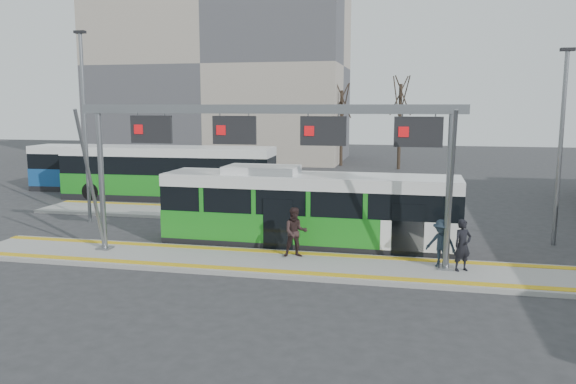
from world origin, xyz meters
name	(u,v)px	position (x,y,z in m)	size (l,w,h in m)	color
ground	(276,265)	(0.00, 0.00, 0.00)	(120.00, 120.00, 0.00)	#2D2D30
platform_main	(276,263)	(0.00, 0.00, 0.07)	(22.00, 3.00, 0.15)	gray
platform_second	(235,214)	(-4.00, 8.00, 0.07)	(20.00, 3.00, 0.15)	gray
tactile_main	(276,261)	(0.00, 0.00, 0.16)	(22.00, 2.65, 0.02)	gold
tactile_second	(241,208)	(-4.00, 9.15, 0.16)	(20.00, 0.35, 0.02)	gold
gantry	(267,137)	(-0.35, 0.25, 4.30)	(13.00, 1.68, 5.20)	slate
apartment_block	(222,65)	(-14.00, 36.00, 9.21)	(24.50, 12.50, 18.40)	#A79A8B
hero_bus	(308,210)	(0.58, 2.79, 1.39)	(11.11, 2.52, 3.04)	black
bg_bus_green	(169,173)	(-9.14, 11.88, 1.49)	(12.14, 2.99, 3.01)	black
bg_bus_blue	(118,169)	(-13.64, 14.25, 1.39)	(10.92, 2.95, 2.82)	black
passenger_a	(463,245)	(5.98, 0.18, 0.97)	(0.60, 0.39, 1.65)	black
passenger_b	(296,232)	(0.52, 0.69, 1.01)	(0.84, 0.65, 1.72)	#2E1F1F
passenger_c	(441,243)	(5.34, 0.48, 0.93)	(1.00, 0.58, 1.55)	#1E2A36
tree_left	(342,101)	(-1.67, 32.06, 5.69)	(1.40, 1.40, 7.51)	#382B21
tree_mid	(401,96)	(3.42, 30.25, 6.08)	(1.40, 1.40, 8.02)	#382B21
tree_far	(111,100)	(-23.34, 31.09, 5.86)	(1.40, 1.40, 7.72)	#382B21
lamp_west	(85,123)	(-10.03, 5.11, 4.52)	(0.50, 0.25, 8.56)	slate
lamp_east	(561,142)	(9.80, 5.01, 3.94)	(0.50, 0.25, 7.41)	slate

